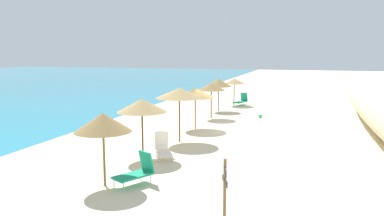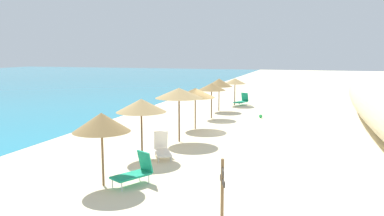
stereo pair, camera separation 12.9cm
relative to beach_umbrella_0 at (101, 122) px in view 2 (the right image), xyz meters
The scene contains 13 objects.
ground_plane 11.54m from the beach_umbrella_0, ahead, with size 160.00×160.00×0.00m, color beige.
beach_umbrella_0 is the anchor object (origin of this frame).
beach_umbrella_1 3.79m from the beach_umbrella_0, ahead, with size 2.23×2.23×2.66m.
beach_umbrella_2 7.29m from the beach_umbrella_0, ahead, with size 2.48×2.48×2.85m.
beach_umbrella_3 10.84m from the beach_umbrella_0, ahead, with size 2.44×2.44×2.52m.
beach_umbrella_4 14.87m from the beach_umbrella_0, ahead, with size 2.00×2.00×2.52m.
beach_umbrella_5 18.36m from the beach_umbrella_0, ahead, with size 2.10×2.10×2.59m.
beach_umbrella_6 22.08m from the beach_umbrella_0, ahead, with size 1.94×1.94×2.38m.
lounge_chair_0 4.50m from the beach_umbrella_0, ahead, with size 1.57×1.26×1.15m.
lounge_chair_1 22.50m from the beach_umbrella_0, ahead, with size 1.72×1.18×1.06m.
lounge_chair_2 2.12m from the beach_umbrella_0, 67.45° to the right, with size 1.59×1.28×1.15m.
wooden_signpost 5.06m from the beach_umbrella_0, 108.07° to the right, with size 0.82×0.30×1.77m.
beach_ball 16.50m from the beach_umbrella_0, 12.30° to the right, with size 0.26×0.26×0.26m, color green.
Camera 2 is at (-23.03, -5.52, 4.72)m, focal length 36.53 mm.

